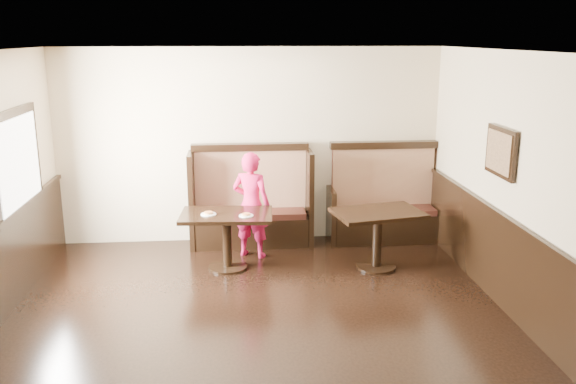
{
  "coord_description": "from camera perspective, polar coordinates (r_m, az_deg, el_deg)",
  "views": [
    {
      "loc": [
        -0.23,
        -5.18,
        2.95
      ],
      "look_at": [
        0.45,
        2.35,
        1.0
      ],
      "focal_mm": 38.0,
      "sensor_mm": 36.0,
      "label": 1
    }
  ],
  "objects": [
    {
      "name": "booth_neighbor",
      "position": [
        9.1,
        8.91,
        -1.48
      ],
      "size": [
        1.65,
        0.72,
        1.45
      ],
      "color": "black",
      "rests_on": "ground"
    },
    {
      "name": "ground",
      "position": [
        5.97,
        -2.34,
        -15.19
      ],
      "size": [
        7.0,
        7.0,
        0.0
      ],
      "primitive_type": "plane",
      "color": "black",
      "rests_on": "ground"
    },
    {
      "name": "table_main",
      "position": [
        7.87,
        -5.75,
        -3.22
      ],
      "size": [
        1.21,
        0.8,
        0.74
      ],
      "rotation": [
        0.0,
        0.0,
        -0.07
      ],
      "color": "black",
      "rests_on": "ground"
    },
    {
      "name": "table_neighbor",
      "position": [
        7.93,
        8.38,
        -3.14
      ],
      "size": [
        1.22,
        0.93,
        0.77
      ],
      "rotation": [
        0.0,
        0.0,
        0.2
      ],
      "color": "black",
      "rests_on": "ground"
    },
    {
      "name": "booth_main",
      "position": [
        8.82,
        -3.47,
        -1.51
      ],
      "size": [
        1.75,
        0.72,
        1.45
      ],
      "color": "black",
      "rests_on": "ground"
    },
    {
      "name": "child",
      "position": [
        8.24,
        -3.45,
        -1.21
      ],
      "size": [
        0.63,
        0.54,
        1.46
      ],
      "primitive_type": "imported",
      "rotation": [
        0.0,
        0.0,
        2.72
      ],
      "color": "#CA154B",
      "rests_on": "ground"
    },
    {
      "name": "room_shell",
      "position": [
        5.92,
        -5.46,
        -8.27
      ],
      "size": [
        7.0,
        7.0,
        7.0
      ],
      "color": "beige",
      "rests_on": "ground"
    },
    {
      "name": "pizza_plate_left",
      "position": [
        7.79,
        -7.45,
        -2.02
      ],
      "size": [
        0.2,
        0.2,
        0.04
      ],
      "color": "white",
      "rests_on": "table_main"
    },
    {
      "name": "pizza_plate_right",
      "position": [
        7.69,
        -3.94,
        -2.16
      ],
      "size": [
        0.18,
        0.18,
        0.03
      ],
      "color": "white",
      "rests_on": "table_main"
    }
  ]
}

